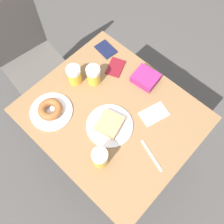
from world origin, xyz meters
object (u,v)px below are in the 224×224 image
at_px(chair, 25,51).
at_px(passport_far_edge, 116,67).
at_px(passport_near_edge, 106,49).
at_px(plate_with_cake, 110,125).
at_px(fork, 151,156).
at_px(beer_mug_left, 100,158).
at_px(beer_mug_right, 74,75).
at_px(blue_pouch, 146,78).
at_px(plate_with_donut, 51,110).
at_px(beer_mug_center, 94,75).
at_px(napkin_folded, 154,114).

relative_size(chair, passport_far_edge, 6.33).
distance_m(passport_near_edge, passport_far_edge, 0.15).
height_order(plate_with_cake, fork, plate_with_cake).
bearing_deg(beer_mug_left, passport_far_edge, 35.31).
bearing_deg(plate_with_cake, beer_mug_right, 78.13).
bearing_deg(passport_far_edge, passport_near_edge, 66.85).
distance_m(passport_far_edge, blue_pouch, 0.19).
xyz_separation_m(beer_mug_left, beer_mug_right, (0.24, 0.43, 0.00)).
distance_m(chair, plate_with_donut, 0.66).
xyz_separation_m(chair, beer_mug_left, (-0.22, -0.97, 0.24)).
relative_size(plate_with_cake, passport_far_edge, 1.65).
distance_m(plate_with_donut, beer_mug_left, 0.39).
bearing_deg(beer_mug_right, beer_mug_center, -47.48).
bearing_deg(fork, beer_mug_center, 77.29).
bearing_deg(beer_mug_left, fork, -41.00).
relative_size(plate_with_cake, beer_mug_left, 2.16).
relative_size(beer_mug_center, passport_near_edge, 0.84).
height_order(plate_with_cake, beer_mug_center, beer_mug_center).
height_order(beer_mug_left, fork, beer_mug_left).
distance_m(plate_with_cake, beer_mug_left, 0.20).
bearing_deg(chair, napkin_folded, -73.55).
bearing_deg(passport_far_edge, fork, -118.54).
height_order(plate_with_cake, passport_far_edge, plate_with_cake).
distance_m(plate_with_cake, napkin_folded, 0.25).
height_order(plate_with_cake, plate_with_donut, plate_with_donut).
bearing_deg(fork, passport_near_edge, 62.57).
distance_m(fork, blue_pouch, 0.45).
height_order(plate_with_cake, beer_mug_left, beer_mug_left).
distance_m(plate_with_cake, fork, 0.27).
bearing_deg(fork, plate_with_donut, 108.34).
bearing_deg(beer_mug_right, plate_with_cake, -101.87).
relative_size(plate_with_donut, beer_mug_left, 2.02).
distance_m(beer_mug_center, passport_near_edge, 0.24).
bearing_deg(beer_mug_left, chair, 76.97).
bearing_deg(napkin_folded, passport_near_edge, 74.32).
bearing_deg(plate_with_cake, chair, 86.24).
distance_m(plate_with_cake, beer_mug_right, 0.35).
bearing_deg(blue_pouch, passport_far_edge, 105.73).
bearing_deg(beer_mug_left, plate_with_cake, 29.95).
bearing_deg(fork, beer_mug_right, 85.72).
relative_size(chair, beer_mug_right, 8.30).
xyz_separation_m(plate_with_cake, beer_mug_center, (0.14, 0.26, 0.04)).
xyz_separation_m(chair, blue_pouch, (0.29, -0.83, 0.20)).
height_order(beer_mug_left, beer_mug_center, same).
bearing_deg(beer_mug_center, passport_far_edge, -10.32).
bearing_deg(beer_mug_center, plate_with_cake, -119.09).
height_order(plate_with_donut, beer_mug_right, beer_mug_right).
relative_size(plate_with_cake, beer_mug_center, 2.16).
xyz_separation_m(beer_mug_left, passport_far_edge, (0.46, 0.33, -0.05)).
bearing_deg(beer_mug_left, beer_mug_right, 61.28).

